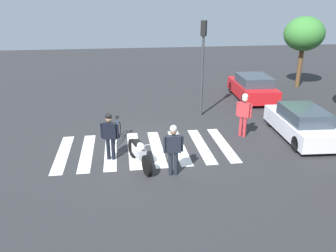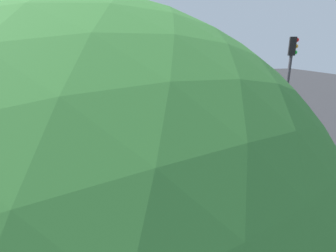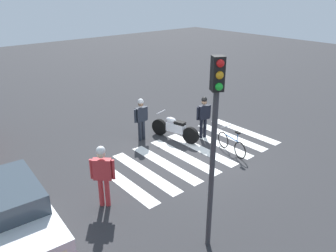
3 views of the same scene
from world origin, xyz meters
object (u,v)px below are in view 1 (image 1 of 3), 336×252
object	(u,v)px
police_motorcycle	(139,153)
officer_by_motorcycle	(110,133)
traffic_light_pole	(203,54)
pedestrian_bystander	(244,112)
car_white_van	(301,123)
officer_on_foot	(173,147)
leaning_bicycle	(116,133)
car_red_convertible	(252,87)

from	to	relation	value
police_motorcycle	officer_by_motorcycle	size ratio (longest dim) A/B	1.23
officer_by_motorcycle	traffic_light_pole	size ratio (longest dim) A/B	0.38
pedestrian_bystander	car_white_van	distance (m)	2.46
officer_by_motorcycle	traffic_light_pole	distance (m)	6.63
police_motorcycle	officer_by_motorcycle	bearing A→B (deg)	-122.33
pedestrian_bystander	officer_on_foot	bearing A→B (deg)	-49.82
leaning_bicycle	pedestrian_bystander	world-z (taller)	pedestrian_bystander
leaning_bicycle	car_red_convertible	world-z (taller)	car_red_convertible
police_motorcycle	officer_by_motorcycle	world-z (taller)	officer_by_motorcycle
police_motorcycle	leaning_bicycle	world-z (taller)	police_motorcycle
leaning_bicycle	pedestrian_bystander	distance (m)	5.39
officer_by_motorcycle	traffic_light_pole	world-z (taller)	traffic_light_pole
car_red_convertible	pedestrian_bystander	bearing A→B (deg)	-25.14
car_red_convertible	car_white_van	world-z (taller)	car_red_convertible
leaning_bicycle	traffic_light_pole	xyz separation A→B (m)	(-2.80, 4.25, 2.71)
car_white_van	traffic_light_pole	distance (m)	5.49
police_motorcycle	leaning_bicycle	distance (m)	2.45
officer_by_motorcycle	leaning_bicycle	bearing A→B (deg)	173.29
car_red_convertible	leaning_bicycle	bearing A→B (deg)	-56.22
officer_by_motorcycle	car_red_convertible	xyz separation A→B (m)	(-6.98, 8.13, -0.34)
car_red_convertible	officer_on_foot	bearing A→B (deg)	-35.62
officer_on_foot	pedestrian_bystander	distance (m)	4.53
pedestrian_bystander	leaning_bicycle	bearing A→B (deg)	-92.42
police_motorcycle	traffic_light_pole	size ratio (longest dim) A/B	0.47
leaning_bicycle	officer_on_foot	xyz separation A→B (m)	(3.15, 1.87, 0.66)
officer_by_motorcycle	pedestrian_bystander	xyz separation A→B (m)	(-1.45, 5.53, 0.09)
leaning_bicycle	traffic_light_pole	distance (m)	5.76
officer_on_foot	car_red_convertible	size ratio (longest dim) A/B	0.41
officer_on_foot	pedestrian_bystander	bearing A→B (deg)	130.18
officer_by_motorcycle	car_red_convertible	bearing A→B (deg)	130.66
car_white_van	car_red_convertible	bearing A→B (deg)	177.76
leaning_bicycle	officer_by_motorcycle	world-z (taller)	officer_by_motorcycle
leaning_bicycle	officer_on_foot	size ratio (longest dim) A/B	0.92
officer_on_foot	car_red_convertible	xyz separation A→B (m)	(-8.46, 6.06, -0.33)
traffic_light_pole	leaning_bicycle	bearing A→B (deg)	-56.64
car_white_van	traffic_light_pole	xyz separation A→B (m)	(-3.51, -3.45, 2.43)
leaning_bicycle	pedestrian_bystander	xyz separation A→B (m)	(0.23, 5.34, 0.75)
police_motorcycle	leaning_bicycle	size ratio (longest dim) A/B	1.34
officer_on_foot	pedestrian_bystander	size ratio (longest dim) A/B	0.93
officer_on_foot	officer_by_motorcycle	distance (m)	2.54
leaning_bicycle	car_red_convertible	xyz separation A→B (m)	(-5.31, 7.93, 0.33)
police_motorcycle	traffic_light_pole	xyz separation A→B (m)	(-5.10, 3.44, 2.59)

